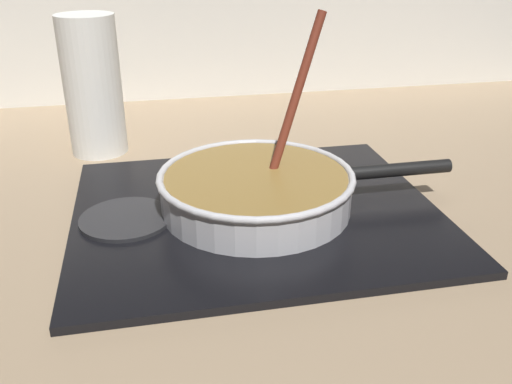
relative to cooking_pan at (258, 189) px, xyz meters
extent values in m
cube|color=#9E8466|center=(-0.08, -0.08, -0.07)|extent=(2.40, 1.60, 0.04)
cube|color=black|center=(0.00, 0.00, -0.04)|extent=(0.56, 0.48, 0.01)
torus|color=#592D0C|center=(0.00, 0.00, -0.03)|extent=(0.21, 0.21, 0.01)
cylinder|color=#262628|center=(-0.20, 0.00, -0.03)|extent=(0.14, 0.14, 0.01)
cylinder|color=silver|center=(0.00, 0.00, -0.01)|extent=(0.29, 0.29, 0.06)
cylinder|color=olive|center=(0.00, 0.00, 0.00)|extent=(0.28, 0.28, 0.05)
torus|color=silver|center=(0.00, 0.00, 0.02)|extent=(0.30, 0.30, 0.01)
cylinder|color=black|center=(0.23, 0.00, 0.01)|extent=(0.18, 0.02, 0.02)
cylinder|color=#EDD88C|center=(-0.04, -0.09, 0.01)|extent=(0.04, 0.04, 0.01)
cylinder|color=#E5CC7A|center=(0.04, -0.08, 0.01)|extent=(0.04, 0.04, 0.01)
cylinder|color=beige|center=(0.05, 0.09, 0.01)|extent=(0.03, 0.03, 0.01)
cylinder|color=#E5CC7A|center=(0.05, 0.02, 0.01)|extent=(0.03, 0.03, 0.01)
cylinder|color=beige|center=(-0.01, 0.03, 0.01)|extent=(0.04, 0.04, 0.01)
cylinder|color=#E5CC7A|center=(-0.07, 0.09, 0.01)|extent=(0.03, 0.03, 0.01)
cylinder|color=maroon|center=(0.07, 0.04, 0.13)|extent=(0.10, 0.06, 0.25)
cube|color=brown|center=(0.03, 0.02, 0.01)|extent=(0.05, 0.04, 0.01)
cylinder|color=white|center=(-0.26, 0.34, 0.09)|extent=(0.11, 0.11, 0.27)
camera|label=1|loc=(-0.16, -0.76, 0.36)|focal=38.97mm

